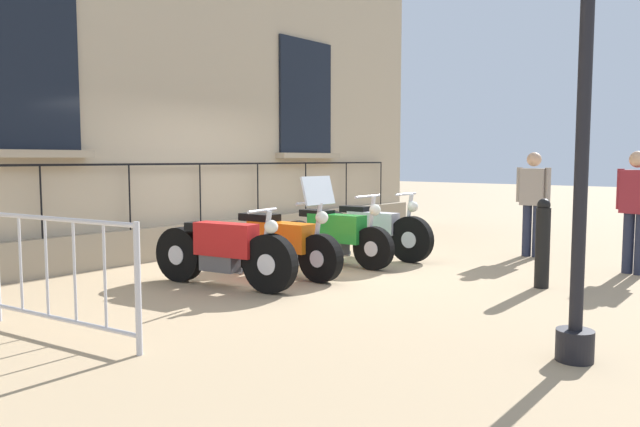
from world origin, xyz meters
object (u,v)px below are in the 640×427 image
object	(u,v)px
motorcycle_green	(335,236)
crowd_barrier	(60,272)
pedestrian_standing	(533,198)
pedestrian_walking	(636,205)
motorcycle_orange	(280,243)
bollard	(543,243)
motorcycle_silver	(371,231)
motorcycle_red	(224,252)

from	to	relation	value
motorcycle_green	crowd_barrier	distance (m)	4.33
pedestrian_standing	pedestrian_walking	distance (m)	1.69
crowd_barrier	pedestrian_walking	bearing A→B (deg)	63.95
pedestrian_standing	motorcycle_orange	bearing A→B (deg)	-117.81
motorcycle_green	bollard	bearing A→B (deg)	6.93
motorcycle_orange	motorcycle_silver	world-z (taller)	motorcycle_orange
motorcycle_silver	crowd_barrier	bearing A→B (deg)	-85.78
motorcycle_silver	motorcycle_orange	bearing A→B (deg)	-91.93
motorcycle_orange	pedestrian_walking	distance (m)	4.74
motorcycle_green	motorcycle_silver	distance (m)	0.88
motorcycle_green	pedestrian_walking	distance (m)	4.07
motorcycle_silver	bollard	xyz separation A→B (m)	(2.84, -0.53, 0.12)
pedestrian_walking	crowd_barrier	bearing A→B (deg)	-116.05
motorcycle_orange	crowd_barrier	distance (m)	3.23
motorcycle_red	pedestrian_standing	world-z (taller)	pedestrian_standing
crowd_barrier	bollard	size ratio (longest dim) A/B	1.82
motorcycle_silver	pedestrian_walking	world-z (taller)	pedestrian_walking
motorcycle_orange	motorcycle_green	world-z (taller)	motorcycle_orange
motorcycle_orange	bollard	distance (m)	3.26
pedestrian_standing	pedestrian_walking	size ratio (longest dim) A/B	1.00
motorcycle_green	motorcycle_silver	world-z (taller)	motorcycle_green
motorcycle_red	bollard	distance (m)	3.79
bollard	motorcycle_silver	bearing A→B (deg)	169.53
motorcycle_silver	bollard	distance (m)	2.90
motorcycle_orange	pedestrian_walking	xyz separation A→B (m)	(3.54, 3.12, 0.49)
bollard	pedestrian_walking	distance (m)	1.82
motorcycle_green	pedestrian_walking	world-z (taller)	pedestrian_walking
bollard	crowd_barrier	bearing A→B (deg)	-117.89
motorcycle_red	pedestrian_standing	bearing A→B (deg)	66.90
motorcycle_red	bollard	size ratio (longest dim) A/B	1.91
motorcycle_red	bollard	world-z (taller)	bollard
motorcycle_red	motorcycle_orange	xyz separation A→B (m)	(0.03, 0.94, 0.00)
crowd_barrier	motorcycle_red	bearing A→B (deg)	101.90
pedestrian_standing	bollard	bearing A→B (deg)	-66.68
pedestrian_standing	motorcycle_silver	bearing A→B (deg)	-137.71
motorcycle_red	pedestrian_walking	distance (m)	5.43
crowd_barrier	motorcycle_orange	bearing A→B (deg)	97.99
pedestrian_walking	pedestrian_standing	bearing A→B (deg)	160.26
motorcycle_red	motorcycle_silver	xyz separation A→B (m)	(0.09, 2.92, -0.01)
motorcycle_red	motorcycle_orange	bearing A→B (deg)	88.31
motorcycle_green	crowd_barrier	bearing A→B (deg)	-84.59
pedestrian_standing	pedestrian_walking	xyz separation A→B (m)	(1.59, -0.57, 0.00)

